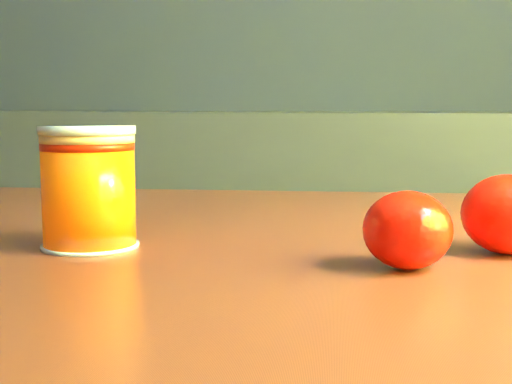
# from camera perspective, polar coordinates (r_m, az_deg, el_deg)

# --- Properties ---
(kitchen_counter) EXTENTS (3.15, 0.60, 0.90)m
(kitchen_counter) POSITION_cam_1_polar(r_m,az_deg,el_deg) (2.06, -12.53, -6.33)
(kitchen_counter) COLOR #434447
(kitchen_counter) RESTS_ON ground
(table) EXTENTS (1.18, 0.91, 0.80)m
(table) POSITION_cam_1_polar(r_m,az_deg,el_deg) (0.58, 8.46, -14.62)
(table) COLOR maroon
(table) RESTS_ON ground
(juice_glass) EXTENTS (0.07, 0.07, 0.09)m
(juice_glass) POSITION_cam_1_polar(r_m,az_deg,el_deg) (0.56, -13.24, 0.33)
(juice_glass) COLOR #FF5805
(juice_glass) RESTS_ON table
(orange_front) EXTENTS (0.07, 0.07, 0.05)m
(orange_front) POSITION_cam_1_polar(r_m,az_deg,el_deg) (0.49, 12.02, -2.99)
(orange_front) COLOR #FF1605
(orange_front) RESTS_ON table
(orange_back) EXTENTS (0.07, 0.07, 0.06)m
(orange_back) POSITION_cam_1_polar(r_m,az_deg,el_deg) (0.56, 19.48, -1.69)
(orange_back) COLOR #FF1605
(orange_back) RESTS_ON table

